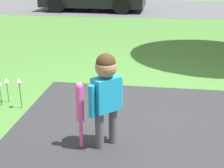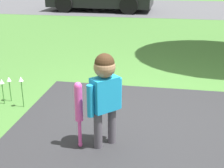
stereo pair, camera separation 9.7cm
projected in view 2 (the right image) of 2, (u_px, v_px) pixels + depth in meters
name	position (u px, v px, depth m)	size (l,w,h in m)	color
ground_plane	(157.00, 118.00, 3.78)	(60.00, 60.00, 0.00)	#3D6B2D
street_strip	(167.00, 8.00, 13.52)	(40.00, 6.00, 0.01)	#4C4C51
child	(105.00, 88.00, 2.99)	(0.30, 0.30, 0.97)	#4C4751
baseball_bat	(79.00, 106.00, 3.03)	(0.08, 0.08, 0.70)	#E54CA5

